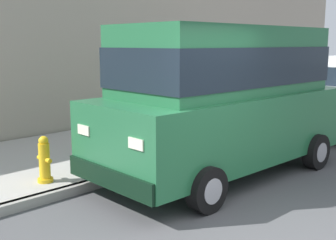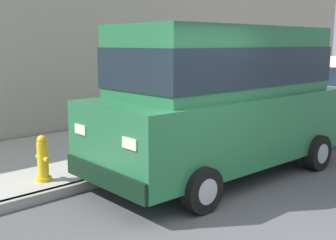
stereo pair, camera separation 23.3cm
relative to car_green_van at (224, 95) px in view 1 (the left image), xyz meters
name	(u,v)px [view 1 (the left image)]	position (x,y,z in m)	size (l,w,h in m)	color
curb	(114,178)	(-0.98, -1.62, -1.32)	(0.16, 64.00, 0.14)	gray
sidewalk	(56,158)	(-2.78, -1.62, -1.32)	(3.60, 64.00, 0.14)	#A8A59E
car_green_van	(224,95)	(0.00, 0.00, 0.00)	(2.26, 4.96, 2.52)	#23663D
dog_tan	(100,132)	(-2.80, -0.55, -0.97)	(0.60, 0.54, 0.49)	tan
fire_hydrant	(44,161)	(-1.43, -2.61, -0.92)	(0.34, 0.24, 0.72)	gold
building_facade	(168,47)	(-4.88, 3.60, 0.76)	(0.50, 20.00, 4.30)	#9E9384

